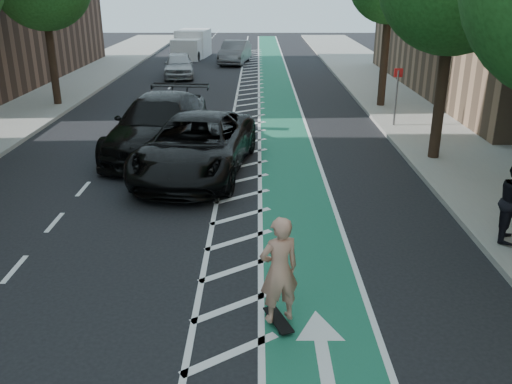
{
  "coord_description": "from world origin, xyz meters",
  "views": [
    {
      "loc": [
        1.93,
        -10.07,
        5.62
      ],
      "look_at": [
        1.9,
        1.71,
        1.1
      ],
      "focal_mm": 38.0,
      "sensor_mm": 36.0,
      "label": 1
    }
  ],
  "objects_px": {
    "suv_far": "(160,125)",
    "skateboarder": "(279,270)",
    "barrel_a": "(132,136)",
    "suv_near": "(196,145)"
  },
  "relations": [
    {
      "from": "suv_near",
      "to": "suv_far",
      "type": "xyz_separation_m",
      "value": [
        -1.54,
        2.35,
        0.07
      ]
    },
    {
      "from": "suv_near",
      "to": "skateboarder",
      "type": "bearing_deg",
      "value": -66.76
    },
    {
      "from": "suv_far",
      "to": "barrel_a",
      "type": "xyz_separation_m",
      "value": [
        -1.09,
        0.35,
        -0.51
      ]
    },
    {
      "from": "skateboarder",
      "to": "barrel_a",
      "type": "bearing_deg",
      "value": -86.97
    },
    {
      "from": "skateboarder",
      "to": "suv_near",
      "type": "height_order",
      "value": "skateboarder"
    },
    {
      "from": "skateboarder",
      "to": "barrel_a",
      "type": "xyz_separation_m",
      "value": [
        -4.92,
        10.97,
        -0.63
      ]
    },
    {
      "from": "suv_far",
      "to": "skateboarder",
      "type": "bearing_deg",
      "value": -63.95
    },
    {
      "from": "skateboarder",
      "to": "suv_far",
      "type": "relative_size",
      "value": 0.29
    },
    {
      "from": "suv_far",
      "to": "suv_near",
      "type": "bearing_deg",
      "value": -50.67
    },
    {
      "from": "suv_near",
      "to": "barrel_a",
      "type": "height_order",
      "value": "suv_near"
    }
  ]
}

